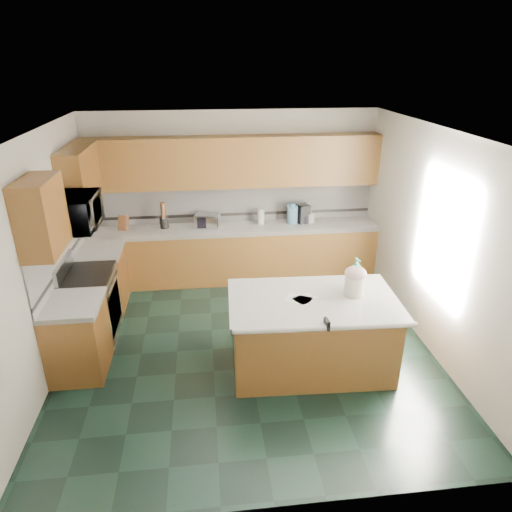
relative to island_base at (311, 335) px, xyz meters
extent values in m
plane|color=black|center=(-0.71, 0.47, -0.43)|extent=(4.60, 4.60, 0.00)
plane|color=white|center=(-0.71, 0.47, 2.27)|extent=(4.60, 4.60, 0.00)
cube|color=silver|center=(-0.71, 2.79, 0.92)|extent=(4.60, 0.04, 2.70)
cube|color=silver|center=(-0.71, -1.85, 0.92)|extent=(4.60, 0.04, 2.70)
cube|color=silver|center=(-3.03, 0.47, 0.92)|extent=(0.04, 4.60, 2.70)
cube|color=silver|center=(1.61, 0.47, 0.92)|extent=(0.04, 4.60, 2.70)
cube|color=#49290F|center=(-0.71, 2.47, 0.00)|extent=(4.60, 0.60, 0.86)
cube|color=white|center=(-0.71, 2.47, 0.46)|extent=(4.60, 0.64, 0.06)
cube|color=#49290F|center=(-0.71, 2.60, 1.51)|extent=(4.60, 0.33, 0.78)
cube|color=silver|center=(-0.71, 2.76, 0.81)|extent=(4.60, 0.02, 0.63)
cube|color=black|center=(-0.71, 2.75, 0.61)|extent=(4.60, 0.01, 0.05)
cube|color=#49290F|center=(-2.71, 1.76, 0.00)|extent=(0.60, 0.82, 0.86)
cube|color=white|center=(-2.71, 1.76, 0.46)|extent=(0.64, 0.82, 0.06)
cube|color=#49290F|center=(-2.71, 0.23, 0.00)|extent=(0.60, 0.72, 0.86)
cube|color=white|center=(-2.71, 0.23, 0.46)|extent=(0.64, 0.72, 0.06)
cube|color=silver|center=(-3.00, 1.02, 0.81)|extent=(0.02, 2.30, 0.63)
cube|color=black|center=(-2.99, 1.02, 0.61)|extent=(0.01, 2.30, 0.05)
cube|color=#49290F|center=(-2.84, 1.89, 1.51)|extent=(0.33, 1.09, 0.78)
cube|color=#49290F|center=(-2.84, 0.23, 1.51)|extent=(0.33, 0.72, 0.78)
cube|color=#B7B7BC|center=(-2.71, 0.97, 0.01)|extent=(0.60, 0.76, 0.88)
cube|color=black|center=(-2.42, 0.97, -0.03)|extent=(0.02, 0.68, 0.55)
cube|color=black|center=(-2.71, 0.97, 0.47)|extent=(0.62, 0.78, 0.04)
cylinder|color=#B7B7BC|center=(-2.39, 0.97, 0.35)|extent=(0.02, 0.66, 0.02)
cube|color=#B7B7BC|center=(-2.97, 0.97, 0.59)|extent=(0.06, 0.76, 0.18)
imported|color=#B7B7BC|center=(-2.71, 0.97, 1.30)|extent=(0.50, 0.73, 0.41)
cube|color=#49290F|center=(0.00, 0.00, 0.00)|extent=(1.86, 1.11, 0.86)
cube|color=white|center=(0.00, 0.00, 0.46)|extent=(1.96, 1.22, 0.06)
cylinder|color=white|center=(0.00, -0.57, 0.46)|extent=(1.92, 0.14, 0.06)
cylinder|color=white|center=(0.48, 0.04, 0.61)|extent=(0.30, 0.30, 0.24)
ellipsoid|color=beige|center=(0.48, 0.04, 0.77)|extent=(0.25, 0.25, 0.15)
cylinder|color=tan|center=(0.48, 0.04, 0.82)|extent=(0.08, 0.03, 0.03)
sphere|color=tan|center=(0.44, 0.04, 0.82)|extent=(0.04, 0.04, 0.04)
sphere|color=tan|center=(0.52, 0.04, 0.82)|extent=(0.04, 0.04, 0.04)
imported|color=#37B08C|center=(0.57, 0.26, 0.67)|extent=(0.17, 0.17, 0.36)
cube|color=white|center=(-0.09, 0.01, 0.49)|extent=(0.32, 0.30, 0.00)
cube|color=white|center=(-0.17, 0.00, 0.49)|extent=(0.35, 0.32, 0.00)
cube|color=black|center=(0.01, -0.55, 0.50)|extent=(0.05, 0.12, 0.10)
cylinder|color=black|center=(0.01, -0.62, 0.48)|extent=(0.02, 0.08, 0.02)
cube|color=#472814|center=(-2.46, 2.52, 0.61)|extent=(0.17, 0.21, 0.26)
cylinder|color=black|center=(-1.83, 2.55, 0.57)|extent=(0.14, 0.14, 0.17)
cylinder|color=#472814|center=(-1.83, 2.55, 0.78)|extent=(0.08, 0.08, 0.25)
cube|color=#B7B7BC|center=(-1.15, 2.52, 0.60)|extent=(0.42, 0.35, 0.21)
cube|color=black|center=(-1.15, 2.40, 0.60)|extent=(0.33, 0.01, 0.17)
cylinder|color=white|center=(-0.28, 2.57, 0.62)|extent=(0.11, 0.11, 0.25)
cylinder|color=#B7B7BC|center=(-0.28, 2.57, 0.50)|extent=(0.17, 0.17, 0.01)
cylinder|color=#5D99C1|center=(0.23, 2.53, 0.64)|extent=(0.18, 0.18, 0.30)
cylinder|color=#5D99C1|center=(0.23, 2.53, 0.81)|extent=(0.08, 0.08, 0.04)
cube|color=black|center=(0.41, 2.55, 0.64)|extent=(0.24, 0.25, 0.31)
cylinder|color=black|center=(0.41, 2.50, 0.55)|extent=(0.13, 0.13, 0.13)
imported|color=white|center=(0.52, 2.52, 0.61)|extent=(0.15, 0.15, 0.25)
cylinder|color=red|center=(0.52, 2.52, 0.75)|extent=(0.02, 0.02, 0.03)
cube|color=white|center=(1.58, 0.27, 1.07)|extent=(0.02, 1.40, 1.10)
camera|label=1|loc=(-1.17, -4.43, 3.02)|focal=32.00mm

